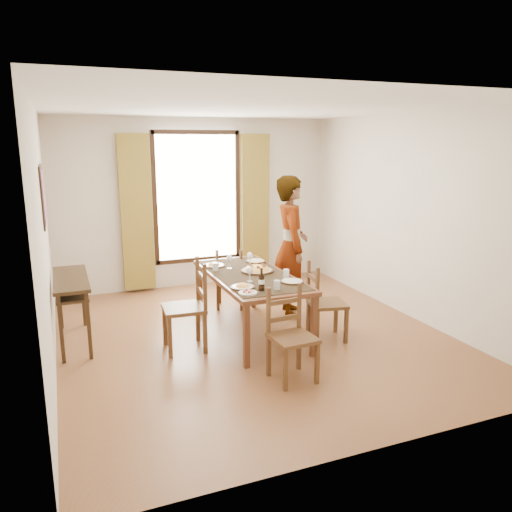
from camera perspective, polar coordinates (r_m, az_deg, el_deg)
name	(u,v)px	position (r m, az deg, el deg)	size (l,w,h in m)	color
ground	(253,336)	(6.19, -0.33, -9.13)	(5.00, 5.00, 0.00)	#5B301C
room_shell	(249,210)	(5.90, -0.85, 5.32)	(4.60, 5.10, 2.74)	beige
console_table	(71,287)	(6.16, -20.39, -3.34)	(0.38, 1.20, 0.80)	#342111
dining_table	(250,279)	(6.07, -0.65, -2.66)	(0.91, 1.93, 0.76)	brown
chair_west	(187,309)	(5.72, -7.88, -5.99)	(0.48, 0.48, 1.03)	brown
chair_north	(230,280)	(7.10, -2.99, -2.76)	(0.51, 0.51, 0.88)	brown
chair_south	(291,338)	(5.01, 4.04, -9.31)	(0.44, 0.44, 0.93)	brown
chair_east	(325,305)	(6.01, 7.84, -5.52)	(0.49, 0.49, 0.94)	brown
man	(291,246)	(6.72, 4.01, 1.09)	(0.62, 0.79, 1.90)	gray
plate_sw	(243,285)	(5.49, -1.53, -3.39)	(0.27, 0.27, 0.05)	silver
plate_se	(292,280)	(5.71, 4.16, -2.75)	(0.27, 0.27, 0.05)	silver
plate_nw	(214,264)	(6.45, -4.84, -0.93)	(0.27, 0.27, 0.05)	silver
plate_ne	(256,260)	(6.66, -0.05, -0.45)	(0.27, 0.27, 0.05)	silver
pasta_platter	(257,268)	(6.15, 0.12, -1.35)	(0.40, 0.40, 0.10)	orange
caprese_plate	(248,292)	(5.29, -0.94, -4.09)	(0.20, 0.20, 0.04)	silver
wine_glass_a	(250,274)	(5.70, -0.72, -2.07)	(0.08, 0.08, 0.18)	white
wine_glass_b	(250,259)	(6.42, -0.70, -0.36)	(0.08, 0.08, 0.18)	white
wine_glass_c	(229,262)	(6.30, -3.05, -0.64)	(0.08, 0.08, 0.18)	white
tumbler_a	(286,274)	(5.89, 3.47, -2.02)	(0.07, 0.07, 0.10)	silver
tumbler_b	(215,267)	(6.22, -4.68, -1.23)	(0.07, 0.07, 0.10)	silver
tumbler_c	(277,285)	(5.43, 2.41, -3.31)	(0.07, 0.07, 0.10)	silver
wine_bottle	(262,279)	(5.37, 0.64, -2.68)	(0.07, 0.07, 0.25)	black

